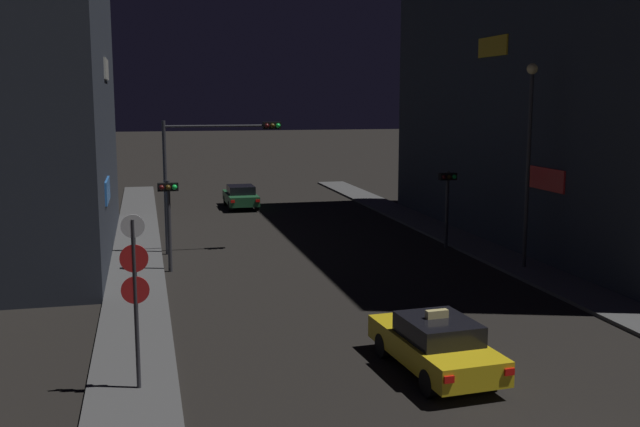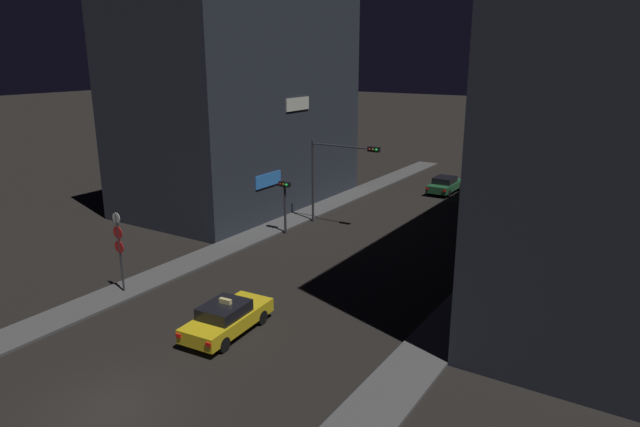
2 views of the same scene
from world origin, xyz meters
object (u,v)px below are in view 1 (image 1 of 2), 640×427
(traffic_light_left_kerb, at_px, (169,207))
(traffic_light_right_kerb, at_px, (447,193))
(taxi, at_px, (435,344))
(street_lamp_near_block, at_px, (529,143))
(far_car, at_px, (241,196))
(sign_pole_left, at_px, (135,286))
(traffic_light_overhead, at_px, (209,158))

(traffic_light_left_kerb, height_order, traffic_light_right_kerb, traffic_light_left_kerb)
(taxi, height_order, street_lamp_near_block, street_lamp_near_block)
(taxi, bearing_deg, street_lamp_near_block, 51.07)
(far_car, relative_size, traffic_light_right_kerb, 1.26)
(far_car, height_order, street_lamp_near_block, street_lamp_near_block)
(far_car, xyz_separation_m, traffic_light_left_kerb, (-4.94, -16.54, 1.87))
(taxi, xyz_separation_m, street_lamp_near_block, (7.74, 9.58, 4.31))
(far_car, relative_size, sign_pole_left, 1.09)
(taxi, xyz_separation_m, sign_pole_left, (-7.16, 0.40, 1.82))
(far_car, xyz_separation_m, street_lamp_near_block, (8.79, -19.51, 4.31))
(traffic_light_right_kerb, bearing_deg, traffic_light_left_kerb, -171.40)
(taxi, distance_m, traffic_light_overhead, 16.80)
(traffic_light_overhead, bearing_deg, traffic_light_left_kerb, -119.62)
(taxi, height_order, traffic_light_left_kerb, traffic_light_left_kerb)
(street_lamp_near_block, bearing_deg, taxi, -128.93)
(sign_pole_left, bearing_deg, traffic_light_left_kerb, 84.53)
(far_car, xyz_separation_m, traffic_light_overhead, (-3.03, -13.17, 3.49))
(far_car, xyz_separation_m, traffic_light_right_kerb, (7.55, -14.66, 1.81))
(traffic_light_right_kerb, distance_m, sign_pole_left, 19.58)
(sign_pole_left, bearing_deg, taxi, -3.19)
(traffic_light_right_kerb, bearing_deg, sign_pole_left, -134.21)
(traffic_light_right_kerb, bearing_deg, taxi, -114.22)
(traffic_light_left_kerb, relative_size, street_lamp_near_block, 0.45)
(taxi, xyz_separation_m, traffic_light_left_kerb, (-6.00, 12.55, 1.87))
(traffic_light_left_kerb, relative_size, traffic_light_right_kerb, 1.03)
(traffic_light_overhead, height_order, traffic_light_right_kerb, traffic_light_overhead)
(traffic_light_overhead, bearing_deg, sign_pole_left, -101.23)
(far_car, height_order, traffic_light_left_kerb, traffic_light_left_kerb)
(far_car, bearing_deg, sign_pole_left, -102.01)
(traffic_light_left_kerb, distance_m, street_lamp_near_block, 14.26)
(sign_pole_left, bearing_deg, traffic_light_overhead, 78.77)
(traffic_light_left_kerb, bearing_deg, street_lamp_near_block, -12.19)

